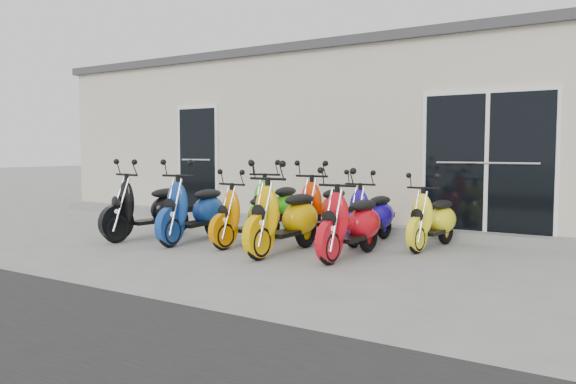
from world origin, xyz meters
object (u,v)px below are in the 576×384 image
object	(u,v)px
scooter_front_blue	(194,200)
scooter_back_blue	(371,206)
scooter_back_green	(276,197)
scooter_back_red	(324,200)
scooter_back_yellow	(433,210)
scooter_front_orange_b	(285,207)
scooter_front_orange_a	(249,207)
scooter_front_red	(351,212)
scooter_front_black	(149,199)

from	to	relation	value
scooter_front_blue	scooter_back_blue	bearing A→B (deg)	23.94
scooter_back_green	scooter_back_red	xyz separation A→B (m)	(0.89, 0.00, -0.00)
scooter_back_yellow	scooter_front_orange_b	bearing A→B (deg)	-131.17
scooter_front_orange_a	scooter_front_orange_b	xyz separation A→B (m)	(0.80, -0.28, 0.07)
scooter_front_blue	scooter_front_red	distance (m)	2.59
scooter_front_blue	scooter_front_red	world-z (taller)	scooter_front_blue
scooter_front_black	scooter_back_blue	world-z (taller)	scooter_front_black
scooter_front_orange_b	scooter_back_green	size ratio (longest dim) A/B	1.01
scooter_back_green	scooter_back_blue	size ratio (longest dim) A/B	1.12
scooter_front_black	scooter_back_blue	size ratio (longest dim) A/B	1.13
scooter_front_red	scooter_back_blue	bearing A→B (deg)	104.64
scooter_front_blue	scooter_front_orange_b	size ratio (longest dim) A/B	1.00
scooter_front_black	scooter_back_red	xyz separation A→B (m)	(2.37, 1.39, -0.01)
scooter_front_black	scooter_front_orange_a	distance (m)	1.73
scooter_front_orange_b	scooter_back_blue	bearing A→B (deg)	67.74
scooter_front_orange_a	scooter_front_red	size ratio (longest dim) A/B	0.95
scooter_front_orange_b	scooter_back_yellow	size ratio (longest dim) A/B	1.17
scooter_front_blue	scooter_front_orange_a	size ratio (longest dim) A/B	1.12
scooter_front_blue	scooter_back_blue	distance (m)	2.67
scooter_front_red	scooter_back_red	xyz separation A→B (m)	(-1.03, 1.14, 0.03)
scooter_back_green	scooter_back_red	world-z (taller)	scooter_back_green
scooter_front_orange_a	scooter_front_orange_b	world-z (taller)	scooter_front_orange_b
scooter_front_red	scooter_back_red	size ratio (longest dim) A/B	0.95
scooter_back_red	scooter_front_blue	bearing A→B (deg)	-142.66
scooter_front_orange_b	scooter_back_green	distance (m)	1.67
scooter_front_black	scooter_front_orange_a	world-z (taller)	scooter_front_black
scooter_front_orange_b	scooter_back_red	xyz separation A→B (m)	(-0.14, 1.33, -0.01)
scooter_front_orange_b	scooter_back_green	bearing A→B (deg)	128.93
scooter_front_black	scooter_back_green	bearing A→B (deg)	51.98
scooter_front_orange_a	scooter_back_yellow	xyz separation A→B (m)	(2.37, 1.16, -0.02)
scooter_back_blue	scooter_back_yellow	bearing A→B (deg)	3.78
scooter_front_red	scooter_back_green	xyz separation A→B (m)	(-1.91, 1.14, 0.03)
scooter_front_black	scooter_back_yellow	bearing A→B (deg)	29.13
scooter_front_red	scooter_back_green	bearing A→B (deg)	151.38
scooter_front_orange_b	scooter_back_red	size ratio (longest dim) A/B	1.02
scooter_front_orange_b	scooter_back_yellow	bearing A→B (deg)	43.93
scooter_front_orange_a	scooter_back_red	distance (m)	1.25
scooter_front_blue	scooter_back_green	bearing A→B (deg)	55.46
scooter_front_orange_a	scooter_front_orange_b	distance (m)	0.85
scooter_front_blue	scooter_front_red	xyz separation A→B (m)	(2.59, 0.09, -0.04)
scooter_front_orange_a	scooter_front_red	xyz separation A→B (m)	(1.70, -0.09, 0.03)
scooter_front_black	scooter_back_green	size ratio (longest dim) A/B	1.01
scooter_back_red	scooter_front_black	bearing A→B (deg)	-150.68
scooter_back_red	scooter_back_yellow	size ratio (longest dim) A/B	1.15
scooter_front_red	scooter_front_orange_b	bearing A→B (deg)	-166.00
scooter_front_red	scooter_back_green	distance (m)	2.23
scooter_front_black	scooter_back_red	bearing A→B (deg)	39.31
scooter_front_orange_b	scooter_back_blue	world-z (taller)	scooter_front_orange_b
scooter_front_black	scooter_front_orange_b	world-z (taller)	scooter_front_orange_b
scooter_front_black	scooter_back_blue	distance (m)	3.45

